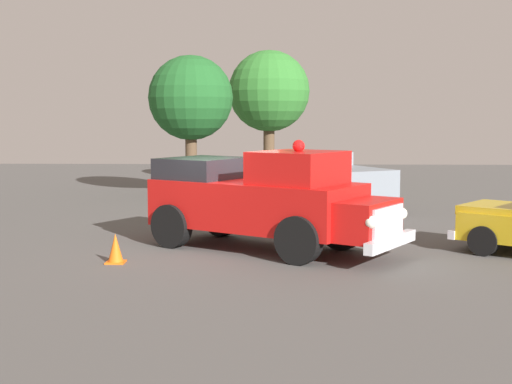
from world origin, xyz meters
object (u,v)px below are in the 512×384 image
Objects in this scene: oak_tree_right at (269,92)px; vintage_fire_truck at (264,199)px; oak_tree_left at (191,99)px; traffic_cone at (116,249)px; parked_pickup at (333,180)px.

vintage_fire_truck is at bearing 90.47° from oak_tree_right.
oak_tree_left is at bearing 57.13° from oak_tree_right.
oak_tree_right is at bearing -89.53° from vintage_fire_truck.
oak_tree_left is 8.66× the size of traffic_cone.
oak_tree_left reaches higher than traffic_cone.
oak_tree_right is (2.28, -8.64, 3.24)m from parked_pickup.
parked_pickup is at bearing -120.28° from traffic_cone.
vintage_fire_truck is 3.64m from traffic_cone.
traffic_cone is at bearing 27.52° from vintage_fire_truck.
vintage_fire_truck is at bearing 73.82° from parked_pickup.
oak_tree_left reaches higher than vintage_fire_truck.
vintage_fire_truck is 9.76× the size of traffic_cone.
oak_tree_left is 13.52m from traffic_cone.
oak_tree_right is (0.13, -16.06, 3.03)m from vintage_fire_truck.
parked_pickup is 9.51m from oak_tree_right.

